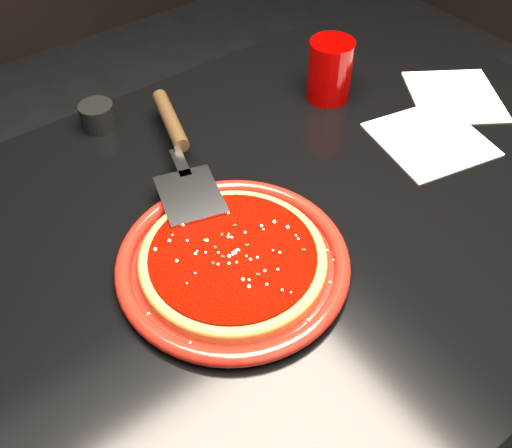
# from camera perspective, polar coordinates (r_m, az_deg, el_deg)

# --- Properties ---
(floor) EXTENTS (4.00, 4.00, 0.01)m
(floor) POSITION_cam_1_polar(r_m,az_deg,el_deg) (1.46, 1.48, -20.05)
(floor) COLOR black
(floor) RESTS_ON ground
(table) EXTENTS (1.20, 0.80, 0.75)m
(table) POSITION_cam_1_polar(r_m,az_deg,el_deg) (1.12, 1.86, -12.37)
(table) COLOR black
(table) RESTS_ON floor
(plate) EXTENTS (0.32, 0.32, 0.02)m
(plate) POSITION_cam_1_polar(r_m,az_deg,el_deg) (0.74, -2.31, -3.83)
(plate) COLOR maroon
(plate) RESTS_ON table
(pizza_crust) EXTENTS (0.26, 0.26, 0.01)m
(pizza_crust) POSITION_cam_1_polar(r_m,az_deg,el_deg) (0.74, -2.31, -3.66)
(pizza_crust) COLOR brown
(pizza_crust) RESTS_ON plate
(pizza_crust_rim) EXTENTS (0.26, 0.26, 0.02)m
(pizza_crust_rim) POSITION_cam_1_polar(r_m,az_deg,el_deg) (0.74, -2.33, -3.36)
(pizza_crust_rim) COLOR brown
(pizza_crust_rim) RESTS_ON plate
(pizza_sauce) EXTENTS (0.23, 0.23, 0.01)m
(pizza_sauce) POSITION_cam_1_polar(r_m,az_deg,el_deg) (0.73, -2.34, -3.14)
(pizza_sauce) COLOR #6A0600
(pizza_sauce) RESTS_ON plate
(parmesan_dusting) EXTENTS (0.21, 0.21, 0.01)m
(parmesan_dusting) POSITION_cam_1_polar(r_m,az_deg,el_deg) (0.73, -2.35, -2.83)
(parmesan_dusting) COLOR #FBEEC4
(parmesan_dusting) RESTS_ON plate
(basil_flecks) EXTENTS (0.19, 0.19, 0.00)m
(basil_flecks) POSITION_cam_1_polar(r_m,az_deg,el_deg) (0.73, -2.35, -2.88)
(basil_flecks) COLOR black
(basil_flecks) RESTS_ON plate
(pizza_server) EXTENTS (0.19, 0.36, 0.03)m
(pizza_server) POSITION_cam_1_polar(r_m,az_deg,el_deg) (0.87, -7.55, 7.24)
(pizza_server) COLOR silver
(pizza_server) RESTS_ON plate
(cup) EXTENTS (0.08, 0.08, 0.11)m
(cup) POSITION_cam_1_polar(r_m,az_deg,el_deg) (1.02, 7.39, 14.99)
(cup) COLOR #800100
(cup) RESTS_ON table
(napkin_a) EXTENTS (0.20, 0.20, 0.00)m
(napkin_a) POSITION_cam_1_polar(r_m,az_deg,el_deg) (0.98, 17.04, 8.12)
(napkin_a) COLOR silver
(napkin_a) RESTS_ON table
(napkin_b) EXTENTS (0.22, 0.22, 0.00)m
(napkin_b) POSITION_cam_1_polar(r_m,az_deg,el_deg) (1.10, 19.24, 11.98)
(napkin_b) COLOR silver
(napkin_b) RESTS_ON table
(ramekin) EXTENTS (0.07, 0.07, 0.04)m
(ramekin) POSITION_cam_1_polar(r_m,az_deg,el_deg) (0.99, -15.55, 10.36)
(ramekin) COLOR black
(ramekin) RESTS_ON table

